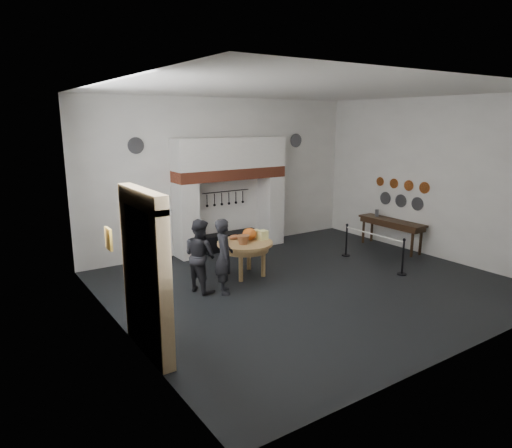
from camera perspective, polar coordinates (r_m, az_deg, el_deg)
floor at (r=11.17m, az=6.57°, el=-7.44°), size 9.00×8.00×0.02m
ceiling at (r=10.49m, az=7.23°, el=16.27°), size 9.00×8.00×0.02m
wall_back at (r=13.85m, az=-3.97°, el=6.18°), size 9.00×0.02×4.50m
wall_front at (r=8.05m, az=25.69°, el=0.03°), size 9.00×0.02×4.50m
wall_left at (r=8.43m, az=-17.07°, el=1.28°), size 0.02×8.00×4.50m
wall_right at (r=13.93m, az=21.17°, el=5.38°), size 0.02×8.00×4.50m
chimney_pier_left at (r=13.07m, az=-8.74°, el=0.42°), size 0.55×0.70×2.15m
chimney_pier_right at (r=14.53m, az=1.84°, el=1.82°), size 0.55×0.70×2.15m
hearth_brick_band at (r=13.54m, az=-3.24°, el=6.29°), size 3.50×0.72×0.32m
chimney_hood at (r=13.49m, az=-3.27°, el=8.86°), size 3.50×0.70×0.90m
iron_range at (r=13.99m, az=-3.28°, el=-2.09°), size 1.90×0.45×0.50m
utensil_rail at (r=13.85m, az=-3.78°, el=4.09°), size 1.60×0.02×0.02m
door_recess at (r=7.78m, az=-14.19°, el=-7.14°), size 0.04×1.10×2.50m
door_jamb_near at (r=7.18m, az=-11.61°, el=-8.31°), size 0.22×0.30×2.60m
door_jamb_far at (r=8.42m, az=-15.26°, el=-5.30°), size 0.22×0.30×2.60m
door_lintel at (r=7.46m, az=-14.13°, el=3.14°), size 0.22×1.70×0.30m
wall_plaque at (r=9.34m, az=-17.95°, el=-1.78°), size 0.05×0.34×0.44m
work_table at (r=11.45m, az=-1.39°, el=-2.43°), size 1.79×1.79×0.07m
pumpkin at (r=11.58m, az=-0.82°, el=-1.27°), size 0.36×0.36×0.31m
cheese_block_big at (r=11.63m, az=0.82°, el=-1.38°), size 0.22×0.22×0.24m
cheese_block_small at (r=11.87m, az=-0.08°, el=-1.19°), size 0.18×0.18×0.20m
wicker_basket at (r=11.21m, az=-1.63°, el=-1.99°), size 0.41×0.41×0.22m
bread_loaf at (r=11.66m, az=-2.73°, el=-1.65°), size 0.31×0.18×0.13m
visitor_near at (r=10.32m, az=-4.02°, el=-4.03°), size 0.62×0.74×1.73m
visitor_far at (r=10.49m, az=-7.01°, el=-3.92°), size 0.83×0.96×1.70m
side_table at (r=14.43m, az=16.60°, el=0.38°), size 0.55×2.20×0.06m
pewter_jug at (r=14.78m, az=14.86°, el=1.33°), size 0.12×0.12×0.22m
copper_pan_a at (r=14.05m, az=20.32°, el=4.27°), size 0.03×0.34×0.34m
copper_pan_b at (r=14.38m, az=18.55°, el=4.58°), size 0.03×0.32×0.32m
copper_pan_c at (r=14.72m, az=16.87°, el=4.87°), size 0.03×0.30×0.30m
copper_pan_d at (r=15.07m, az=15.25°, el=5.15°), size 0.03×0.28×0.28m
pewter_plate_left at (r=14.24m, az=19.51°, el=2.39°), size 0.03×0.40×0.40m
pewter_plate_mid at (r=14.60m, az=17.64°, el=2.77°), size 0.03×0.40×0.40m
pewter_plate_right at (r=14.98m, az=15.86°, el=3.13°), size 0.03×0.40×0.40m
pewter_plate_back_left at (r=12.62m, az=-14.79°, el=9.46°), size 0.44×0.03×0.44m
pewter_plate_back_right at (r=15.26m, az=5.02°, el=10.36°), size 0.44×0.03×0.44m
barrier_post_near at (r=12.18m, az=17.89°, el=-4.03°), size 0.05×0.05×0.90m
barrier_post_far at (r=13.45m, az=11.24°, el=-2.07°), size 0.05×0.05×0.90m
barrier_rope at (r=12.69m, az=14.49°, el=-1.27°), size 0.04×2.00×0.04m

